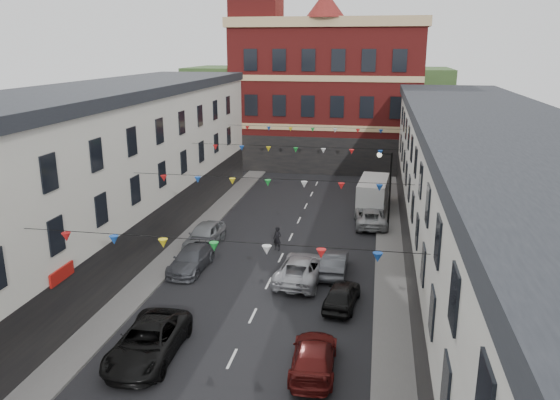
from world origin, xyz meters
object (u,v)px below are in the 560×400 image
Objects in this scene: car_left_d at (191,259)px; moving_car at (302,268)px; car_right_f at (370,217)px; car_right_c at (314,357)px; white_van at (373,194)px; street_lamp at (387,181)px; car_left_c at (148,342)px; pedestrian at (277,239)px; car_right_d at (342,295)px; car_right_e at (334,263)px; car_left_e at (205,235)px.

moving_car reaches higher than car_left_d.
car_right_f is (10.52, 10.55, 0.01)m from car_left_d.
car_right_c is 24.47m from white_van.
street_lamp is 10.83m from moving_car.
pedestrian is (3.13, 13.82, 0.06)m from car_left_c.
street_lamp is 3.78m from car_right_f.
car_right_f is 11.49m from moving_car.
street_lamp is 1.55× the size of car_right_d.
car_left_d is 12.74m from car_right_c.
car_right_f is 4.50m from white_van.
pedestrian is (-5.97, -6.40, 0.14)m from car_right_f.
car_right_e is (7.20, 10.64, -0.09)m from car_left_c.
car_right_d is 18.34m from white_van.
car_left_e is (-0.48, 4.13, 0.11)m from car_left_d.
car_left_e is 1.12× the size of car_right_e.
street_lamp is at bearing 117.23° from car_right_f.
car_right_c is 14.12m from pedestrian.
car_left_c is at bearing -79.89° from car_left_d.
car_right_d is at bearing -33.36° from car_left_e.
car_left_c is at bearing -106.16° from white_van.
car_left_c is 1.19× the size of car_left_d.
car_left_c is 3.32× the size of pedestrian.
street_lamp reaches higher than car_left_c.
moving_car reaches higher than car_right_f.
car_right_f reaches higher than car_right_c.
car_right_d is 0.67× the size of white_van.
car_left_e is at bearing -18.67° from car_right_e.
white_van is at bearing -99.02° from moving_car.
moving_car is (-2.54, 2.94, 0.08)m from car_right_d.
car_left_e is 1.01× the size of car_right_c.
car_left_c reaches higher than car_left_d.
car_left_e is at bearing 98.32° from car_left_d.
car_left_c is 1.22× the size of car_right_c.
street_lamp is 13.32m from car_left_e.
car_left_e is 0.80× the size of white_van.
car_right_f is at bearing 33.86° from car_left_e.
street_lamp is 21.37m from car_left_c.
car_left_c reaches higher than car_right_c.
car_left_d is 1.20× the size of car_right_d.
car_left_d reaches higher than car_right_c.
white_van is at bearing 48.02° from car_left_e.
car_right_d reaches higher than car_right_c.
car_left_e is at bearing -26.52° from moving_car.
car_left_e reaches higher than car_right_c.
pedestrian reaches higher than car_left_d.
moving_car is 15.82m from white_van.
car_right_f is 8.75m from pedestrian.
car_left_e is at bearing -58.27° from car_right_c.
white_van reaches higher than pedestrian.
pedestrian is at bearing 44.05° from car_left_d.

